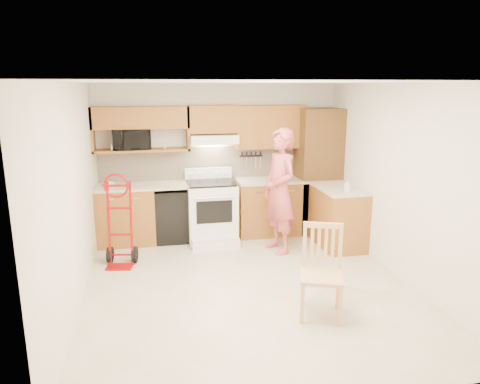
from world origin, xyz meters
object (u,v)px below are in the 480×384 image
object	(u,v)px
person	(280,191)
dining_chair	(322,273)
hand_truck	(119,225)
range	(212,207)
microwave	(131,139)

from	to	relation	value
person	dining_chair	bearing A→B (deg)	-16.85
person	hand_truck	bearing A→B (deg)	-101.04
range	dining_chair	xyz separation A→B (m)	(0.81, -2.66, -0.07)
range	dining_chair	size ratio (longest dim) A/B	1.14
microwave	dining_chair	world-z (taller)	microwave
microwave	person	distance (m)	2.46
microwave	person	world-z (taller)	person
microwave	range	size ratio (longest dim) A/B	0.51
microwave	person	size ratio (longest dim) A/B	0.31
person	hand_truck	distance (m)	2.36
range	dining_chair	distance (m)	2.78
microwave	person	xyz separation A→B (m)	(2.14, -0.99, -0.71)
microwave	dining_chair	xyz separation A→B (m)	(2.01, -2.99, -1.15)
range	microwave	bearing A→B (deg)	164.70
dining_chair	person	bearing A→B (deg)	107.12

